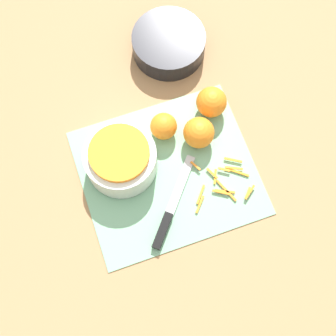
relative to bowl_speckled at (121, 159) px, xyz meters
name	(u,v)px	position (x,y,z in m)	size (l,w,h in m)	color
ground_plane	(168,173)	(0.10, -0.05, -0.05)	(4.00, 4.00, 0.00)	#9E754C
cutting_board	(168,172)	(0.10, -0.05, -0.05)	(0.42, 0.37, 0.01)	#75AD84
bowl_speckled	(121,159)	(0.00, 0.00, 0.00)	(0.17, 0.17, 0.09)	silver
bowl_dark	(169,44)	(0.22, 0.28, -0.02)	(0.20, 0.20, 0.06)	black
knife	(167,218)	(0.06, -0.17, -0.04)	(0.17, 0.20, 0.02)	black
orange_left	(211,102)	(0.26, 0.07, -0.01)	(0.08, 0.08, 0.08)	orange
orange_right	(199,133)	(0.20, 0.00, -0.01)	(0.08, 0.08, 0.08)	orange
orange_back	(164,126)	(0.13, 0.05, -0.01)	(0.07, 0.07, 0.07)	orange
peel_pile	(223,182)	(0.22, -0.13, -0.04)	(0.16, 0.14, 0.01)	orange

